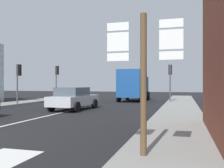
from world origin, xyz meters
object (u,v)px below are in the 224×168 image
object	(u,v)px
sedan_far	(74,98)
delivery_truck	(134,84)
traffic_light_near_left	(18,75)
traffic_light_far_left	(57,75)
route_sign_post	(144,73)
traffic_light_far_right	(170,75)

from	to	relation	value
sedan_far	delivery_truck	distance (m)	9.73
sedan_far	traffic_light_near_left	xyz separation A→B (m)	(-5.76, 2.16, 1.65)
traffic_light_far_left	traffic_light_near_left	xyz separation A→B (m)	(-0.00, -6.34, -0.23)
delivery_truck	route_sign_post	world-z (taller)	route_sign_post
sedan_far	traffic_light_far_right	bearing A→B (deg)	54.06
sedan_far	traffic_light_far_right	world-z (taller)	traffic_light_far_right
delivery_truck	traffic_light_far_right	size ratio (longest dim) A/B	1.48
traffic_light_far_right	traffic_light_near_left	bearing A→B (deg)	-153.35
delivery_truck	traffic_light_far_right	xyz separation A→B (m)	(3.62, -1.51, 0.88)
route_sign_post	traffic_light_near_left	xyz separation A→B (m)	(-11.83, 11.96, 0.50)
route_sign_post	traffic_light_far_right	distance (m)	17.75
traffic_light_far_right	traffic_light_near_left	xyz separation A→B (m)	(-11.51, -5.78, -0.12)
traffic_light_far_left	traffic_light_near_left	size ratio (longest dim) A/B	1.10
route_sign_post	traffic_light_near_left	size ratio (longest dim) A/B	0.98
route_sign_post	traffic_light_far_right	world-z (taller)	traffic_light_far_right
traffic_light_near_left	sedan_far	bearing A→B (deg)	-20.61
traffic_light_far_right	traffic_light_near_left	size ratio (longest dim) A/B	1.05
sedan_far	traffic_light_near_left	distance (m)	6.37
delivery_truck	route_sign_post	size ratio (longest dim) A/B	1.58
route_sign_post	sedan_far	bearing A→B (deg)	121.80
traffic_light_far_right	sedan_far	bearing A→B (deg)	-125.94
delivery_truck	sedan_far	bearing A→B (deg)	-102.78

